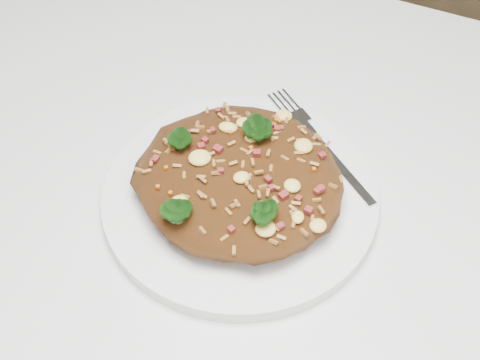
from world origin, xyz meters
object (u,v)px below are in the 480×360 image
object	(u,v)px
plate	(240,196)
fork	(325,150)
dining_table	(323,340)
fried_rice	(239,173)

from	to	relation	value
plate	fork	distance (m)	0.09
dining_table	plate	size ratio (longest dim) A/B	4.99
plate	fried_rice	distance (m)	0.03
dining_table	fried_rice	world-z (taller)	fried_rice
fried_rice	plate	bearing A→B (deg)	58.22
plate	fork	size ratio (longest dim) A/B	1.73
dining_table	plate	distance (m)	0.15
plate	dining_table	bearing A→B (deg)	-25.13
dining_table	fried_rice	bearing A→B (deg)	155.29
dining_table	fried_rice	size ratio (longest dim) A/B	6.65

